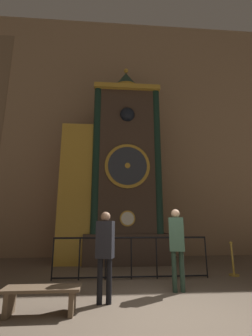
{
  "coord_description": "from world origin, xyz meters",
  "views": [
    {
      "loc": [
        -1.02,
        -4.1,
        1.59
      ],
      "look_at": [
        -0.35,
        4.95,
        3.67
      ],
      "focal_mm": 24.0,
      "sensor_mm": 36.0,
      "label": 1
    }
  ],
  "objects_px": {
    "visitor_far": "(177,241)",
    "visitor_bench": "(42,295)",
    "clock_tower": "(116,172)",
    "visitor_near": "(105,247)",
    "stanchion_post": "(233,265)"
  },
  "relations": [
    {
      "from": "stanchion_post",
      "to": "visitor_bench",
      "type": "xyz_separation_m",
      "value": [
        -4.78,
        -2.4,
        0.01
      ]
    },
    {
      "from": "clock_tower",
      "to": "visitor_bench",
      "type": "bearing_deg",
      "value": -106.76
    },
    {
      "from": "clock_tower",
      "to": "visitor_bench",
      "type": "xyz_separation_m",
      "value": [
        -1.4,
        -4.65,
        -3.16
      ]
    },
    {
      "from": "clock_tower",
      "to": "visitor_far",
      "type": "height_order",
      "value": "clock_tower"
    },
    {
      "from": "clock_tower",
      "to": "visitor_near",
      "type": "height_order",
      "value": "clock_tower"
    },
    {
      "from": "clock_tower",
      "to": "visitor_near",
      "type": "relative_size",
      "value": 4.81
    },
    {
      "from": "visitor_far",
      "to": "visitor_bench",
      "type": "distance_m",
      "value": 3.03
    },
    {
      "from": "visitor_far",
      "to": "visitor_bench",
      "type": "xyz_separation_m",
      "value": [
        -2.73,
        -1.04,
        -0.78
      ]
    },
    {
      "from": "visitor_near",
      "to": "visitor_bench",
      "type": "distance_m",
      "value": 1.36
    },
    {
      "from": "visitor_near",
      "to": "stanchion_post",
      "type": "bearing_deg",
      "value": 45.31
    },
    {
      "from": "visitor_near",
      "to": "visitor_far",
      "type": "bearing_deg",
      "value": 37.42
    },
    {
      "from": "stanchion_post",
      "to": "visitor_near",
      "type": "bearing_deg",
      "value": -152.06
    },
    {
      "from": "visitor_far",
      "to": "stanchion_post",
      "type": "height_order",
      "value": "visitor_far"
    },
    {
      "from": "visitor_near",
      "to": "visitor_far",
      "type": "xyz_separation_m",
      "value": [
        1.66,
        0.61,
        0.05
      ]
    },
    {
      "from": "visitor_bench",
      "to": "clock_tower",
      "type": "bearing_deg",
      "value": 73.24
    }
  ]
}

